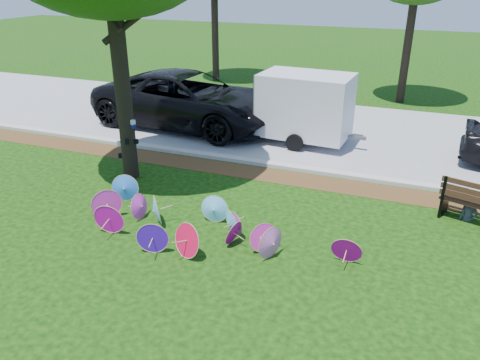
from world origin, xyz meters
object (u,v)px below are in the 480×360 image
Objects in this scene: parasol_pile at (186,221)px; black_van at (188,100)px; cargo_trailer at (305,105)px; person_left at (472,199)px.

parasol_pile is 8.32m from black_van.
black_van is 2.46× the size of cargo_trailer.
cargo_trailer reaches higher than person_left.
person_left is at bearing -109.00° from black_van.
cargo_trailer reaches higher than parasol_pile.
parasol_pile is at bearing -93.83° from cargo_trailer.
person_left is (6.09, 3.05, 0.23)m from parasol_pile.
black_van is (-3.67, 7.44, 0.68)m from parasol_pile.
cargo_trailer is (4.64, -0.30, 0.33)m from black_van.
black_van reaches higher than parasol_pile.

